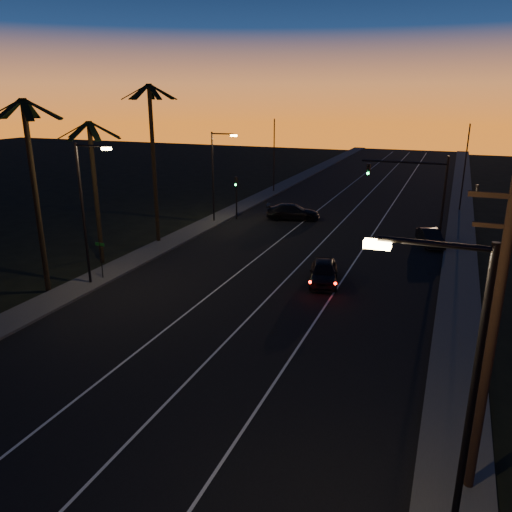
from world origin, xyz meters
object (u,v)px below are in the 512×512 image
at_px(lead_car, 324,272).
at_px(utility_pole, 492,334).
at_px(signal_mast, 416,181).
at_px(cross_car, 293,212).
at_px(right_car, 430,237).

bearing_deg(lead_car, utility_pole, -61.31).
distance_m(signal_mast, cross_car, 12.24).
xyz_separation_m(signal_mast, lead_car, (-4.19, -14.19, -4.02)).
bearing_deg(utility_pole, right_car, 95.72).
relative_size(lead_car, right_car, 1.22).
bearing_deg(cross_car, lead_car, -65.78).
bearing_deg(right_car, lead_car, -117.00).
distance_m(lead_car, right_car, 13.01).
bearing_deg(signal_mast, cross_car, 170.70).
xyz_separation_m(utility_pole, lead_car, (-8.65, 15.81, -4.55)).
distance_m(lead_car, cross_car, 17.61).
xyz_separation_m(signal_mast, cross_car, (-11.41, 1.87, -4.01)).
bearing_deg(utility_pole, lead_car, 118.69).
distance_m(signal_mast, lead_car, 15.33).
distance_m(utility_pole, lead_car, 18.58).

